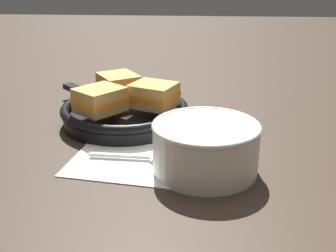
% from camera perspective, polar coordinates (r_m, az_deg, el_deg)
% --- Properties ---
extents(ground_plane, '(4.00, 4.00, 0.00)m').
position_cam_1_polar(ground_plane, '(0.71, -2.29, -4.73)').
color(ground_plane, '#382B21').
extents(napkin, '(0.25, 0.22, 0.00)m').
position_cam_1_polar(napkin, '(0.72, -3.46, -4.13)').
color(napkin, white).
rests_on(napkin, ground_plane).
extents(soup_bowl, '(0.17, 0.17, 0.08)m').
position_cam_1_polar(soup_bowl, '(0.66, 5.11, -2.49)').
color(soup_bowl, silver).
rests_on(soup_bowl, ground_plane).
extents(spoon, '(0.15, 0.03, 0.01)m').
position_cam_1_polar(spoon, '(0.70, -2.23, -4.42)').
color(spoon, silver).
rests_on(spoon, napkin).
extents(skillet, '(0.31, 0.30, 0.04)m').
position_cam_1_polar(skillet, '(0.86, -5.92, 1.76)').
color(skillet, black).
rests_on(skillet, ground_plane).
extents(sandwich_near_left, '(0.11, 0.10, 0.05)m').
position_cam_1_polar(sandwich_near_left, '(0.83, -1.95, 4.22)').
color(sandwich_near_left, tan).
rests_on(sandwich_near_left, skillet).
extents(sandwich_near_right, '(0.11, 0.11, 0.05)m').
position_cam_1_polar(sandwich_near_right, '(0.91, -6.70, 5.56)').
color(sandwich_near_right, tan).
rests_on(sandwich_near_right, skillet).
extents(sandwich_far_left, '(0.11, 0.11, 0.05)m').
position_cam_1_polar(sandwich_far_left, '(0.81, -9.20, 3.54)').
color(sandwich_far_left, tan).
rests_on(sandwich_far_left, skillet).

